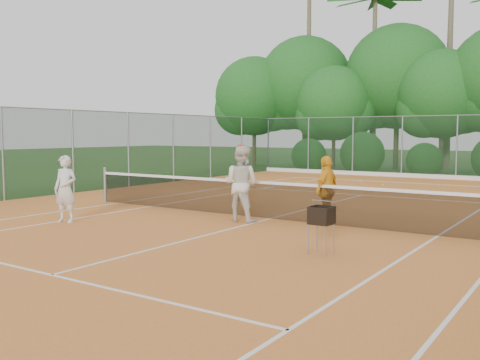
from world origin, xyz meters
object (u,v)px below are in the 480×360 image
player_yellow (327,190)px  ball_hopper (322,216)px  player_white (65,189)px  player_center_grp (241,183)px

player_yellow → ball_hopper: player_yellow is taller
player_yellow → player_white: bearing=-55.6°
player_center_grp → ball_hopper: 3.87m
player_center_grp → player_yellow: bearing=23.2°
player_center_grp → ball_hopper: (3.19, -2.18, -0.25)m
ball_hopper → player_center_grp: bearing=151.7°
player_center_grp → player_yellow: 2.08m
player_center_grp → player_yellow: size_ratio=1.16×
player_white → ball_hopper: (6.65, 0.32, -0.13)m
player_white → ball_hopper: bearing=-13.4°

